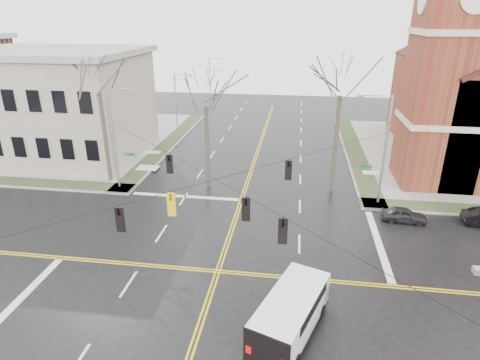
# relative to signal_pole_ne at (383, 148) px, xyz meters

# --- Properties ---
(ground) EXTENTS (120.00, 120.00, 0.00)m
(ground) POSITION_rel_signal_pole_ne_xyz_m (-11.32, -11.50, -4.95)
(ground) COLOR black
(ground) RESTS_ON ground
(sidewalks) EXTENTS (80.00, 80.00, 0.17)m
(sidewalks) POSITION_rel_signal_pole_ne_xyz_m (-11.32, -11.50, -4.87)
(sidewalks) COLOR gray
(sidewalks) RESTS_ON ground
(road_markings) EXTENTS (100.00, 100.00, 0.01)m
(road_markings) POSITION_rel_signal_pole_ne_xyz_m (-11.32, -11.50, -4.94)
(road_markings) COLOR gold
(road_markings) RESTS_ON ground
(civic_building_a) EXTENTS (18.00, 14.00, 11.00)m
(civic_building_a) POSITION_rel_signal_pole_ne_xyz_m (-33.32, 8.50, 0.55)
(civic_building_a) COLOR gray
(civic_building_a) RESTS_ON ground
(signal_pole_ne) EXTENTS (2.75, 0.22, 9.00)m
(signal_pole_ne) POSITION_rel_signal_pole_ne_xyz_m (0.00, 0.00, 0.00)
(signal_pole_ne) COLOR gray
(signal_pole_ne) RESTS_ON ground
(signal_pole_nw) EXTENTS (2.75, 0.22, 9.00)m
(signal_pole_nw) POSITION_rel_signal_pole_ne_xyz_m (-22.64, 0.00, 0.00)
(signal_pole_nw) COLOR gray
(signal_pole_nw) RESTS_ON ground
(span_wires) EXTENTS (23.02, 23.02, 0.03)m
(span_wires) POSITION_rel_signal_pole_ne_xyz_m (-11.32, -11.50, 1.25)
(span_wires) COLOR black
(span_wires) RESTS_ON ground
(traffic_signals) EXTENTS (8.21, 8.26, 1.30)m
(traffic_signals) POSITION_rel_signal_pole_ne_xyz_m (-11.32, -12.17, 0.50)
(traffic_signals) COLOR black
(traffic_signals) RESTS_ON ground
(streetlight_north_a) EXTENTS (2.30, 0.20, 8.00)m
(streetlight_north_a) POSITION_rel_signal_pole_ne_xyz_m (-21.97, 16.50, -0.48)
(streetlight_north_a) COLOR gray
(streetlight_north_a) RESTS_ON ground
(streetlight_north_b) EXTENTS (2.30, 0.20, 8.00)m
(streetlight_north_b) POSITION_rel_signal_pole_ne_xyz_m (-21.97, 36.50, -0.48)
(streetlight_north_b) COLOR gray
(streetlight_north_b) RESTS_ON ground
(cargo_van) EXTENTS (4.07, 6.14, 2.19)m
(cargo_van) POSITION_rel_signal_pole_ne_xyz_m (-6.66, -15.89, -3.66)
(cargo_van) COLOR white
(cargo_van) RESTS_ON ground
(parked_car_a) EXTENTS (3.45, 1.64, 1.14)m
(parked_car_a) POSITION_rel_signal_pole_ne_xyz_m (1.58, -3.01, -4.38)
(parked_car_a) COLOR black
(parked_car_a) RESTS_ON ground
(tree_nw_far) EXTENTS (4.00, 4.00, 12.40)m
(tree_nw_far) POSITION_rel_signal_pole_ne_xyz_m (-24.28, 1.30, 4.01)
(tree_nw_far) COLOR #372E23
(tree_nw_far) RESTS_ON ground
(tree_nw_near) EXTENTS (4.00, 4.00, 10.94)m
(tree_nw_near) POSITION_rel_signal_pole_ne_xyz_m (-14.82, 1.63, 2.97)
(tree_nw_near) COLOR #372E23
(tree_nw_near) RESTS_ON ground
(tree_ne) EXTENTS (4.00, 4.00, 12.62)m
(tree_ne) POSITION_rel_signal_pole_ne_xyz_m (-3.53, 2.18, 4.17)
(tree_ne) COLOR #372E23
(tree_ne) RESTS_ON ground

